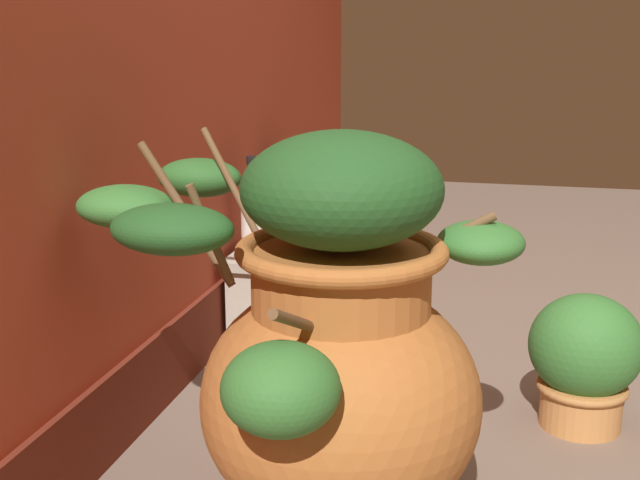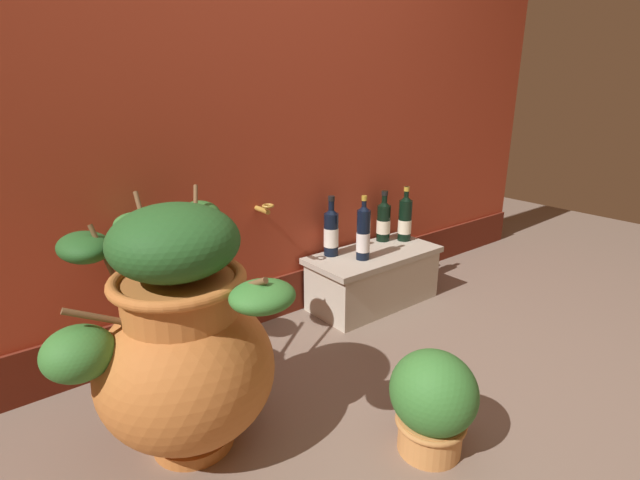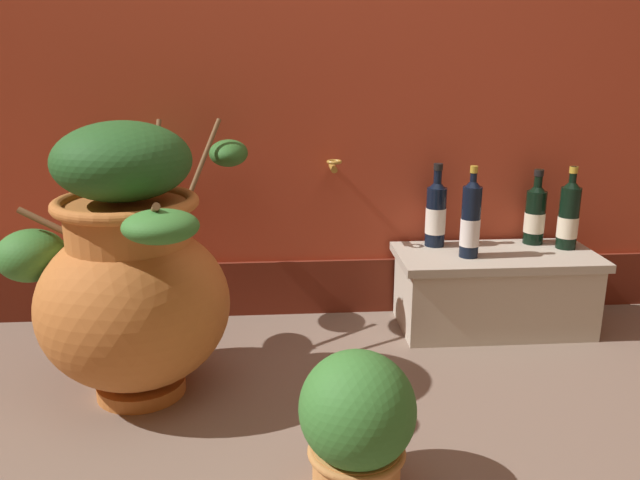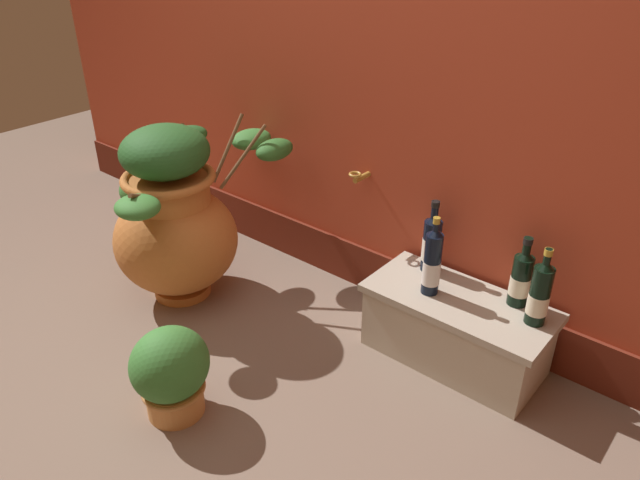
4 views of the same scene
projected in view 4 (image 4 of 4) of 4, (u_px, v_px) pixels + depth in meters
ground_plane at (175, 406)px, 2.25m from camera, size 7.00×7.00×0.00m
back_wall at (378, 2)px, 2.42m from camera, size 4.40×0.33×2.60m
terracotta_urn at (175, 218)px, 2.73m from camera, size 0.72×0.91×0.83m
stone_ledge at (456, 326)px, 2.41m from camera, size 0.73×0.35×0.29m
wine_bottle_left at (432, 242)px, 2.47m from camera, size 0.08×0.08×0.31m
wine_bottle_middle at (432, 262)px, 2.32m from camera, size 0.07×0.07×0.33m
wine_bottle_right at (521, 277)px, 2.26m from camera, size 0.08×0.08×0.29m
wine_bottle_back at (540, 293)px, 2.16m from camera, size 0.08×0.08×0.31m
potted_shrub at (171, 372)px, 2.14m from camera, size 0.27×0.29×0.36m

